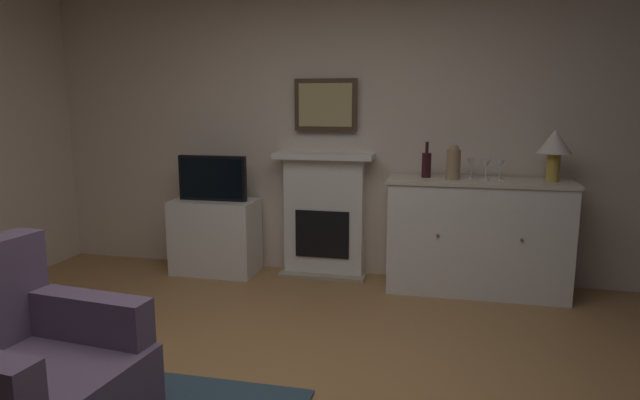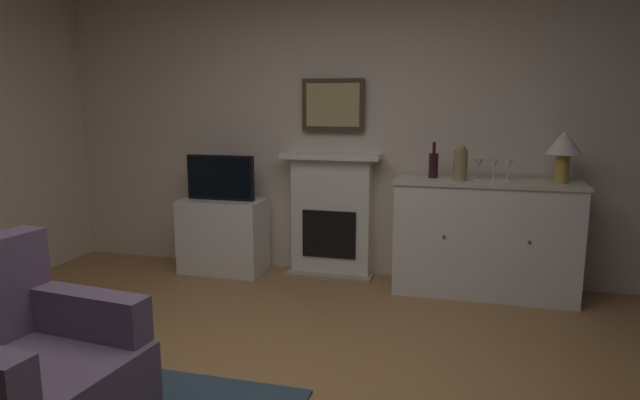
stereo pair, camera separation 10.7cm
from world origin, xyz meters
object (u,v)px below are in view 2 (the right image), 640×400
object	(u,v)px
table_lamp	(564,146)
wine_glass_center	(494,166)
framed_picture	(333,105)
sideboard_cabinet	(484,238)
wine_glass_right	(508,165)
armchair	(18,368)
fireplace_unit	(331,215)
tv_cabinet	(223,235)
wine_bottle	(433,165)
vase_decorative	(460,163)
wine_glass_left	(479,164)
tv_set	(220,178)

from	to	relation	value
table_lamp	wine_glass_center	distance (m)	0.52
framed_picture	sideboard_cabinet	bearing A→B (deg)	-9.68
wine_glass_right	armchair	world-z (taller)	wine_glass_right
fireplace_unit	wine_glass_center	bearing A→B (deg)	-8.67
table_lamp	tv_cabinet	world-z (taller)	table_lamp
wine_bottle	tv_cabinet	bearing A→B (deg)	-179.23
sideboard_cabinet	tv_cabinet	size ratio (longest dim) A/B	1.92
table_lamp	vase_decorative	xyz separation A→B (m)	(-0.75, -0.05, -0.14)
wine_glass_center	armchair	world-z (taller)	wine_glass_center
wine_glass_right	vase_decorative	distance (m)	0.37
wine_bottle	wine_glass_center	xyz separation A→B (m)	(0.46, -0.07, 0.01)
wine_bottle	wine_glass_left	bearing A→B (deg)	-0.07
wine_bottle	wine_glass_right	bearing A→B (deg)	-2.20
wine_glass_right	tv_cabinet	size ratio (longest dim) A/B	0.22
fireplace_unit	wine_glass_left	distance (m)	1.34
vase_decorative	tv_set	bearing A→B (deg)	178.84
wine_glass_center	tv_cabinet	distance (m)	2.43
sideboard_cabinet	wine_glass_center	distance (m)	0.59
framed_picture	tv_cabinet	bearing A→B (deg)	-167.99
framed_picture	wine_glass_left	distance (m)	1.33
sideboard_cabinet	vase_decorative	distance (m)	0.64
fireplace_unit	tv_set	size ratio (longest dim) A/B	1.77
wine_glass_left	armchair	xyz separation A→B (m)	(-1.98, -2.65, -0.67)
vase_decorative	tv_set	world-z (taller)	vase_decorative
table_lamp	wine_glass_left	bearing A→B (deg)	176.28
armchair	fireplace_unit	bearing A→B (deg)	75.11
wine_glass_right	vase_decorative	size ratio (longest dim) A/B	0.59
wine_glass_center	vase_decorative	bearing A→B (deg)	-174.95
tv_set	armchair	xyz separation A→B (m)	(0.23, -2.61, -0.49)
framed_picture	tv_set	bearing A→B (deg)	-166.69
vase_decorative	wine_glass_left	bearing A→B (deg)	32.39
wine_glass_center	sideboard_cabinet	bearing A→B (deg)	144.88
sideboard_cabinet	tv_set	world-z (taller)	tv_set
wine_glass_right	sideboard_cabinet	bearing A→B (deg)	-173.18
armchair	tv_cabinet	bearing A→B (deg)	95.06
wine_bottle	vase_decorative	bearing A→B (deg)	-23.03
wine_glass_left	wine_glass_center	distance (m)	0.13
wine_bottle	wine_glass_center	distance (m)	0.47
sideboard_cabinet	vase_decorative	bearing A→B (deg)	-166.69
sideboard_cabinet	vase_decorative	size ratio (longest dim) A/B	5.12
sideboard_cabinet	armchair	world-z (taller)	sideboard_cabinet
armchair	sideboard_cabinet	bearing A→B (deg)	51.94
wine_bottle	vase_decorative	world-z (taller)	wine_bottle
framed_picture	table_lamp	distance (m)	1.88
vase_decorative	tv_cabinet	bearing A→B (deg)	178.20
table_lamp	wine_bottle	xyz separation A→B (m)	(-0.96, 0.04, -0.17)
wine_glass_right	wine_glass_left	bearing A→B (deg)	174.42
tv_cabinet	tv_set	distance (m)	0.54
fireplace_unit	wine_glass_right	world-z (taller)	fireplace_unit
fireplace_unit	tv_cabinet	bearing A→B (deg)	-170.55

